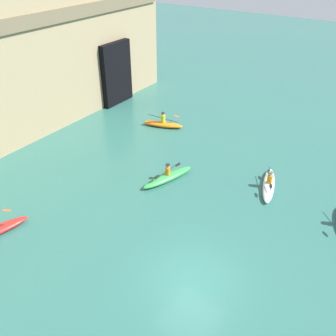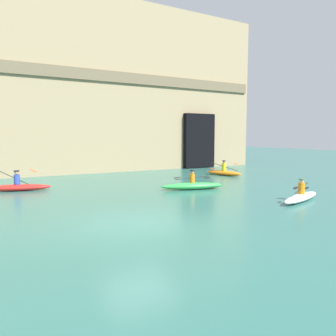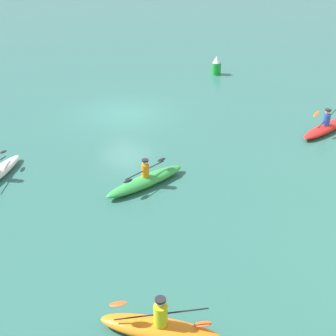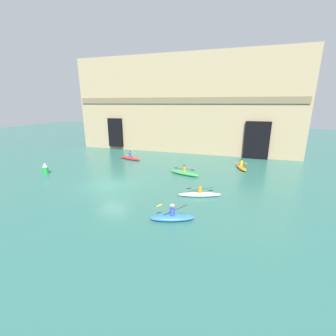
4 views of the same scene
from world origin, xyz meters
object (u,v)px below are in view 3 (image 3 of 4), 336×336
(kayak_green, at_px, (146,180))
(marker_buoy, at_px, (216,66))
(kayak_red, at_px, (325,127))
(kayak_orange, at_px, (161,328))

(kayak_green, relative_size, marker_buoy, 3.03)
(marker_buoy, bearing_deg, kayak_red, 55.73)
(kayak_red, height_order, kayak_orange, kayak_red)
(kayak_green, height_order, kayak_orange, kayak_orange)
(kayak_red, xyz_separation_m, marker_buoy, (-5.84, -8.57, 0.33))
(kayak_orange, distance_m, marker_buoy, 22.00)
(kayak_green, distance_m, marker_buoy, 15.09)
(kayak_orange, height_order, marker_buoy, marker_buoy)
(kayak_red, bearing_deg, kayak_orange, 15.11)
(kayak_orange, bearing_deg, kayak_green, -71.48)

